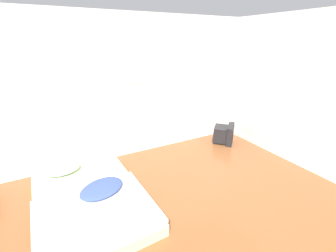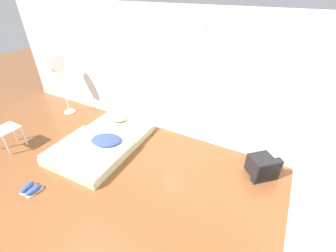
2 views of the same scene
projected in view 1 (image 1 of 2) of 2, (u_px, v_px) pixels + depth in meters
name	position (u px, v px, depth m)	size (l,w,h in m)	color
wall_back	(105.00, 92.00, 3.95)	(8.31, 0.08, 2.60)	silver
mattress_bed	(90.00, 200.00, 3.06)	(1.45, 2.08, 0.30)	beige
crt_tv	(225.00, 134.00, 4.98)	(0.60, 0.59, 0.41)	black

